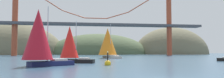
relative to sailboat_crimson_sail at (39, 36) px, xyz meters
name	(u,v)px	position (x,y,z in m)	size (l,w,h in m)	color
ground_plane	(168,78)	(14.36, -16.48, -4.74)	(360.00, 360.00, 0.00)	#385670
headland_center	(99,54)	(19.36, 118.52, -4.74)	(73.09, 44.00, 29.61)	#4C5B3D
headland_right	(171,54)	(74.36, 118.52, -4.74)	(56.52, 44.00, 40.66)	#6B664C
headland_left	(11,55)	(-40.64, 118.52, -4.74)	(70.57, 44.00, 43.31)	#6B664C
suspension_bridge	(96,21)	(14.36, 78.52, 13.96)	(118.72, 6.00, 42.32)	#A34228
sailboat_crimson_sail	(39,36)	(0.00, 0.00, 0.00)	(8.89, 7.55, 9.72)	#191E4C
sailboat_red_spinnaker	(71,44)	(4.44, 9.16, -0.82)	(7.52, 4.82, 8.51)	black
sailboat_orange_sail	(108,42)	(15.60, 37.00, 0.69)	(8.37, 10.94, 11.62)	#B7B2A8
channel_buoy	(108,63)	(11.09, 1.20, -4.37)	(1.10, 1.10, 2.64)	gold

